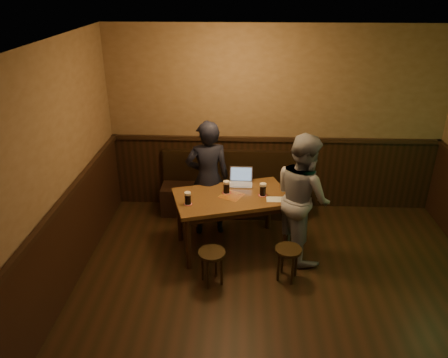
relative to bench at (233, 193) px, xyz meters
name	(u,v)px	position (x,y,z in m)	size (l,w,h in m)	color
room	(292,232)	(0.61, -2.53, 0.89)	(5.04, 6.04, 2.84)	black
bench	(233,193)	(0.00, 0.00, 0.00)	(2.20, 0.50, 0.95)	black
pub_table	(232,203)	(0.00, -1.01, 0.37)	(1.64, 1.23, 0.79)	#562F18
stool_left	(212,258)	(-0.21, -1.79, 0.04)	(0.41, 0.41, 0.44)	black
stool_right	(288,255)	(0.70, -1.67, 0.03)	(0.42, 0.42, 0.43)	black
pint_left	(188,198)	(-0.54, -1.26, 0.55)	(0.11, 0.11, 0.17)	#B41629
pint_mid	(226,187)	(-0.07, -0.93, 0.56)	(0.11, 0.11, 0.17)	#B41629
pint_right	(263,189)	(0.40, -0.98, 0.56)	(0.11, 0.11, 0.17)	#B41629
laptop	(241,180)	(0.12, -0.64, 0.53)	(0.32, 0.26, 0.22)	silver
menu	(275,199)	(0.56, -1.09, 0.47)	(0.22, 0.15, 0.00)	silver
person_suit	(208,179)	(-0.34, -0.61, 0.52)	(0.61, 0.40, 1.67)	black
person_grey	(302,197)	(0.90, -1.12, 0.53)	(0.82, 0.64, 1.69)	gray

